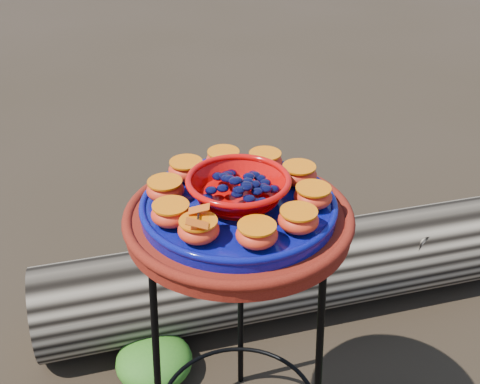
{
  "coord_description": "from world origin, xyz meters",
  "views": [
    {
      "loc": [
        0.03,
        -1.04,
        1.41
      ],
      "look_at": [
        0.0,
        0.0,
        0.79
      ],
      "focal_mm": 45.0,
      "sensor_mm": 36.0,
      "label": 1
    }
  ],
  "objects_px": {
    "plant_stand": "(239,349)",
    "cobalt_plate": "(238,208)",
    "driftwood_log": "(280,272)",
    "terracotta_saucer": "(238,221)",
    "red_bowl": "(238,191)"
  },
  "relations": [
    {
      "from": "plant_stand",
      "to": "terracotta_saucer",
      "type": "relative_size",
      "value": 1.5
    },
    {
      "from": "plant_stand",
      "to": "terracotta_saucer",
      "type": "height_order",
      "value": "terracotta_saucer"
    },
    {
      "from": "terracotta_saucer",
      "to": "cobalt_plate",
      "type": "xyz_separation_m",
      "value": [
        0.0,
        0.0,
        0.03
      ]
    },
    {
      "from": "cobalt_plate",
      "to": "terracotta_saucer",
      "type": "bearing_deg",
      "value": 0.0
    },
    {
      "from": "plant_stand",
      "to": "terracotta_saucer",
      "type": "distance_m",
      "value": 0.37
    },
    {
      "from": "cobalt_plate",
      "to": "driftwood_log",
      "type": "bearing_deg",
      "value": 77.22
    },
    {
      "from": "terracotta_saucer",
      "to": "driftwood_log",
      "type": "relative_size",
      "value": 0.29
    },
    {
      "from": "terracotta_saucer",
      "to": "red_bowl",
      "type": "relative_size",
      "value": 2.33
    },
    {
      "from": "plant_stand",
      "to": "cobalt_plate",
      "type": "distance_m",
      "value": 0.4
    },
    {
      "from": "terracotta_saucer",
      "to": "driftwood_log",
      "type": "distance_m",
      "value": 0.8
    },
    {
      "from": "plant_stand",
      "to": "red_bowl",
      "type": "xyz_separation_m",
      "value": [
        0.0,
        0.0,
        0.44
      ]
    },
    {
      "from": "plant_stand",
      "to": "driftwood_log",
      "type": "distance_m",
      "value": 0.6
    },
    {
      "from": "cobalt_plate",
      "to": "red_bowl",
      "type": "bearing_deg",
      "value": 0.0
    },
    {
      "from": "plant_stand",
      "to": "driftwood_log",
      "type": "height_order",
      "value": "plant_stand"
    },
    {
      "from": "plant_stand",
      "to": "cobalt_plate",
      "type": "height_order",
      "value": "cobalt_plate"
    }
  ]
}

